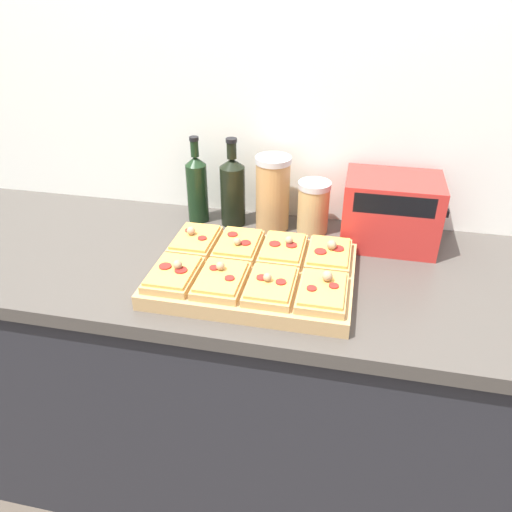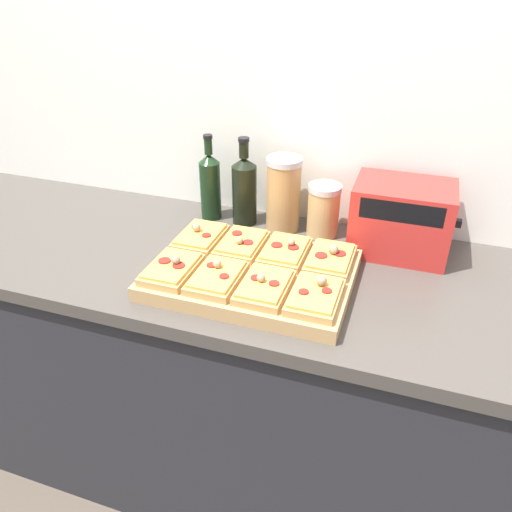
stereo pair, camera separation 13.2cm
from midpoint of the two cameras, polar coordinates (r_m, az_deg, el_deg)
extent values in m
cube|color=silver|center=(1.58, 1.02, 16.80)|extent=(6.00, 0.06, 2.50)
cube|color=#232328|center=(1.70, -1.65, -14.57)|extent=(2.60, 0.64, 0.85)
cube|color=#423D38|center=(1.41, -1.92, -1.73)|extent=(2.63, 0.67, 0.04)
cube|color=tan|center=(1.32, -3.14, -2.23)|extent=(0.52, 0.38, 0.04)
cube|color=tan|center=(1.43, -9.57, 1.59)|extent=(0.12, 0.17, 0.02)
cube|color=gold|center=(1.43, -9.62, 2.08)|extent=(0.10, 0.15, 0.01)
cylinder|color=maroon|center=(1.45, -10.22, 2.85)|extent=(0.03, 0.03, 0.00)
cylinder|color=maroon|center=(1.40, -8.87, 1.96)|extent=(0.03, 0.03, 0.00)
sphere|color=#937A5B|center=(1.43, -10.10, 2.78)|extent=(0.02, 0.02, 0.02)
cube|color=tan|center=(1.39, -4.74, 1.08)|extent=(0.12, 0.17, 0.02)
cube|color=gold|center=(1.39, -4.76, 1.58)|extent=(0.10, 0.15, 0.01)
cylinder|color=maroon|center=(1.41, -5.39, 2.41)|extent=(0.03, 0.03, 0.00)
cylinder|color=maroon|center=(1.37, -3.98, 1.43)|extent=(0.03, 0.03, 0.00)
sphere|color=#937A5B|center=(1.36, -4.96, 1.58)|extent=(0.02, 0.02, 0.02)
cube|color=tan|center=(1.37, 0.33, 0.53)|extent=(0.12, 0.17, 0.02)
cube|color=gold|center=(1.36, 0.33, 1.04)|extent=(0.10, 0.15, 0.01)
cylinder|color=maroon|center=(1.36, -0.62, 1.33)|extent=(0.03, 0.03, 0.00)
cylinder|color=maroon|center=(1.35, 1.29, 1.18)|extent=(0.03, 0.03, 0.00)
sphere|color=#937A5B|center=(1.36, 1.02, 1.74)|extent=(0.02, 0.02, 0.02)
cube|color=tan|center=(1.35, 5.57, -0.03)|extent=(0.12, 0.17, 0.02)
cube|color=gold|center=(1.34, 5.60, 0.48)|extent=(0.10, 0.15, 0.01)
cylinder|color=maroon|center=(1.33, 4.56, 0.44)|extent=(0.03, 0.03, 0.00)
cylinder|color=maroon|center=(1.35, 6.60, 0.78)|extent=(0.03, 0.03, 0.00)
sphere|color=#937A5B|center=(1.34, 5.89, 1.20)|extent=(0.03, 0.03, 0.03)
cube|color=tan|center=(1.29, -12.33, -2.24)|extent=(0.12, 0.17, 0.02)
cube|color=gold|center=(1.28, -12.40, -1.72)|extent=(0.10, 0.15, 0.01)
cylinder|color=maroon|center=(1.29, -13.24, -1.23)|extent=(0.03, 0.03, 0.00)
cylinder|color=maroon|center=(1.27, -11.55, -1.68)|extent=(0.03, 0.03, 0.00)
sphere|color=#937A5B|center=(1.28, -11.92, -1.07)|extent=(0.02, 0.02, 0.02)
cube|color=tan|center=(1.25, -7.03, -2.94)|extent=(0.12, 0.17, 0.02)
cube|color=gold|center=(1.24, -7.07, -2.40)|extent=(0.10, 0.15, 0.01)
cylinder|color=maroon|center=(1.27, -7.81, -1.43)|extent=(0.02, 0.02, 0.00)
cylinder|color=maroon|center=(1.22, -6.15, -2.62)|extent=(0.02, 0.02, 0.00)
sphere|color=#937A5B|center=(1.25, -7.12, -1.23)|extent=(0.02, 0.02, 0.02)
cube|color=tan|center=(1.22, -1.40, -3.65)|extent=(0.12, 0.17, 0.02)
cube|color=gold|center=(1.21, -1.41, -3.10)|extent=(0.10, 0.15, 0.01)
cylinder|color=maroon|center=(1.22, -2.47, -2.57)|extent=(0.03, 0.03, 0.00)
cylinder|color=maroon|center=(1.20, -0.30, -3.08)|extent=(0.03, 0.03, 0.00)
sphere|color=#937A5B|center=(1.20, -1.83, -2.55)|extent=(0.02, 0.02, 0.02)
cube|color=tan|center=(1.20, 4.48, -4.35)|extent=(0.12, 0.17, 0.02)
cube|color=gold|center=(1.19, 4.50, -3.80)|extent=(0.10, 0.15, 0.01)
cylinder|color=maroon|center=(1.18, 3.20, -3.81)|extent=(0.02, 0.02, 0.00)
cylinder|color=maroon|center=(1.19, 5.77, -3.51)|extent=(0.02, 0.02, 0.00)
sphere|color=#937A5B|center=(1.21, 5.06, -2.40)|extent=(0.03, 0.03, 0.03)
cylinder|color=black|center=(1.63, -9.06, 7.07)|extent=(0.07, 0.07, 0.19)
cone|color=black|center=(1.59, -9.38, 10.65)|extent=(0.07, 0.07, 0.03)
cylinder|color=black|center=(1.57, -9.50, 11.98)|extent=(0.03, 0.03, 0.05)
cylinder|color=black|center=(1.56, -9.60, 13.04)|extent=(0.03, 0.03, 0.01)
cylinder|color=black|center=(1.59, -5.08, 6.81)|extent=(0.08, 0.08, 0.19)
cone|color=black|center=(1.55, -5.26, 10.52)|extent=(0.08, 0.08, 0.03)
cylinder|color=black|center=(1.53, -5.33, 11.89)|extent=(0.03, 0.03, 0.05)
cylinder|color=black|center=(1.52, -5.39, 12.99)|extent=(0.03, 0.03, 0.01)
cylinder|color=#AD7F4C|center=(1.55, -0.53, 6.83)|extent=(0.10, 0.10, 0.22)
cylinder|color=#B2B2B7|center=(1.51, -0.55, 10.88)|extent=(0.11, 0.11, 0.02)
cylinder|color=tan|center=(1.55, 4.11, 5.23)|extent=(0.10, 0.10, 0.15)
cylinder|color=#B2B2B7|center=(1.51, 4.23, 8.02)|extent=(0.10, 0.10, 0.02)
cube|color=red|center=(1.50, 12.71, 4.94)|extent=(0.27, 0.19, 0.21)
cube|color=black|center=(1.39, 12.93, 5.63)|extent=(0.22, 0.01, 0.06)
cube|color=black|center=(1.51, 18.41, 4.64)|extent=(0.02, 0.02, 0.02)
camera|label=1|loc=(0.07, -92.86, -1.71)|focal=35.00mm
camera|label=2|loc=(0.07, 87.14, 1.71)|focal=35.00mm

